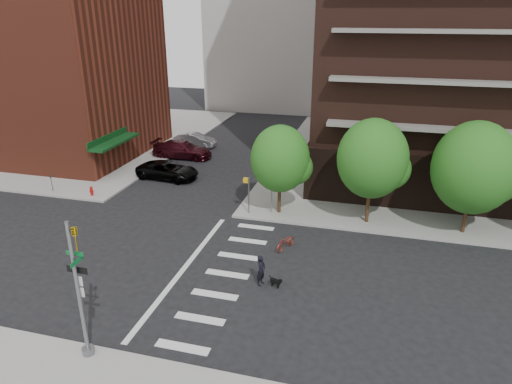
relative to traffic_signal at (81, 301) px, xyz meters
The scene contains 18 objects.
ground 7.98m from the traffic_signal, 86.42° to the left, with size 120.00×120.00×0.00m, color black.
sidewalk_ne 37.51m from the traffic_signal, 55.92° to the left, with size 39.00×33.00×0.15m, color gray.
sidewalk_nw 39.31m from the traffic_signal, 127.79° to the left, with size 31.00×33.00×0.15m, color gray.
crosswalk 8.40m from the traffic_signal, 70.35° to the left, with size 3.85×13.00×0.01m.
midrise_nw 34.19m from the traffic_signal, 130.18° to the left, with size 21.40×15.50×20.00m.
tree_a 16.66m from the traffic_signal, 74.39° to the left, with size 4.00×4.00×5.90m.
tree_b 19.20m from the traffic_signal, 56.79° to the left, with size 4.50×4.50×6.65m.
tree_c 23.02m from the traffic_signal, 44.16° to the left, with size 5.00×5.00×6.80m.
traffic_signal is the anchor object (origin of this frame).
pedestrian_signal 15.69m from the traffic_signal, 79.76° to the left, with size 2.18×0.67×2.60m.
fire_hydrant 18.42m from the traffic_signal, 123.26° to the left, with size 0.24×0.24×0.73m.
parking_meter 20.49m from the traffic_signal, 131.50° to the left, with size 0.10×0.08×1.32m.
parked_car_black 21.69m from the traffic_signal, 106.74° to the left, with size 5.28×2.43×1.47m, color black.
parked_car_maroon 27.59m from the traffic_signal, 105.67° to the left, with size 5.74×2.33×1.67m, color #380D15.
parked_car_silver 31.54m from the traffic_signal, 104.22° to the left, with size 4.37×1.52×1.44m, color #9B9CA2.
scooter 12.79m from the traffic_signal, 61.77° to the left, with size 0.60×1.72×0.91m, color #9D3222.
dog_walker 9.09m from the traffic_signal, 51.97° to the left, with size 0.40×0.62×1.69m, color black.
dog 9.67m from the traffic_signal, 47.91° to the left, with size 0.65×0.35×0.54m.
Camera 1 is at (10.04, -20.18, 13.24)m, focal length 32.00 mm.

